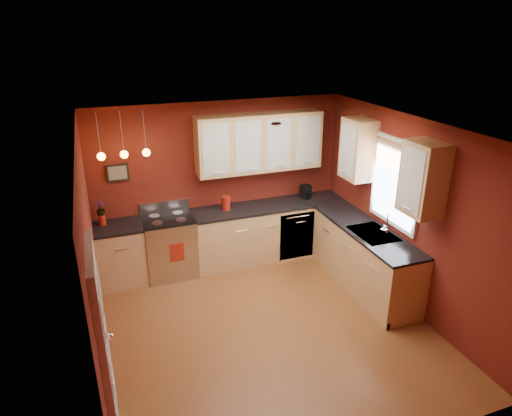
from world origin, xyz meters
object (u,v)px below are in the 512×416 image
object	(u,v)px
sink	(373,235)
coffee_maker	(306,192)
red_canister	(226,203)
gas_range	(170,246)
soap_pump	(384,231)

from	to	relation	value
sink	coffee_maker	xyz separation A→B (m)	(-0.29, 1.56, 0.13)
sink	red_canister	distance (m)	2.30
sink	red_canister	xyz separation A→B (m)	(-1.69, 1.55, 0.14)
gas_range	red_canister	xyz separation A→B (m)	(0.93, 0.05, 0.57)
gas_range	sink	xyz separation A→B (m)	(2.62, -1.50, 0.43)
gas_range	soap_pump	xyz separation A→B (m)	(2.70, -1.64, 0.54)
red_canister	soap_pump	xyz separation A→B (m)	(1.76, -1.68, -0.03)
coffee_maker	sink	bearing A→B (deg)	-85.81
coffee_maker	soap_pump	xyz separation A→B (m)	(0.37, -1.70, -0.02)
red_canister	coffee_maker	world-z (taller)	coffee_maker
gas_range	coffee_maker	bearing A→B (deg)	1.57
gas_range	red_canister	distance (m)	1.10
sink	soap_pump	distance (m)	0.19
sink	coffee_maker	size ratio (longest dim) A/B	3.04
gas_range	coffee_maker	world-z (taller)	coffee_maker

